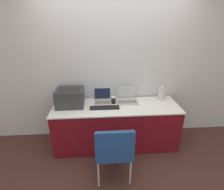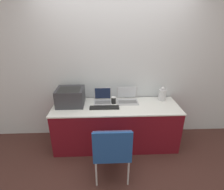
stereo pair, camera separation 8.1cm
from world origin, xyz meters
name	(u,v)px [view 1 (the left image)]	position (x,y,z in m)	size (l,w,h in m)	color
ground_plane	(118,155)	(0.00, 0.00, 0.00)	(14.00, 14.00, 0.00)	#472823
wall_back	(114,67)	(0.00, 0.71, 1.30)	(8.00, 0.05, 2.60)	silver
table	(116,125)	(0.00, 0.32, 0.37)	(2.06, 0.67, 0.74)	maroon
printer	(70,97)	(-0.74, 0.40, 0.89)	(0.44, 0.38, 0.28)	#333338
laptop_left	(103,99)	(-0.22, 0.48, 0.79)	(0.29, 0.26, 0.24)	#B7B7BC
laptop_right	(127,98)	(0.20, 0.49, 0.80)	(0.35, 0.30, 0.24)	#B7B7BC
external_keyboard	(105,108)	(-0.19, 0.25, 0.75)	(0.47, 0.12, 0.02)	black
coffee_cup	(113,100)	(-0.04, 0.42, 0.80)	(0.08, 0.08, 0.12)	black
metal_pitcher	(162,94)	(0.82, 0.53, 0.85)	(0.13, 0.13, 0.24)	silver
chair	(114,148)	(-0.10, -0.46, 0.53)	(0.47, 0.49, 0.86)	navy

